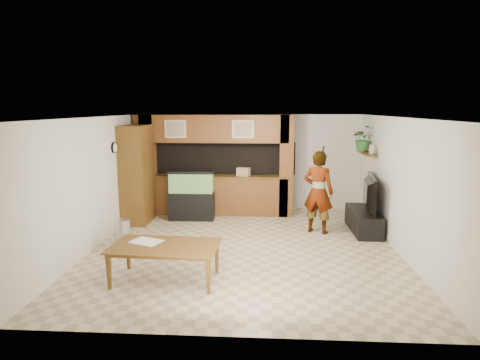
# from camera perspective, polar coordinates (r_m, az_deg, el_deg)

# --- Properties ---
(floor) EXTENTS (6.50, 6.50, 0.00)m
(floor) POSITION_cam_1_polar(r_m,az_deg,el_deg) (8.24, 0.64, -9.47)
(floor) COLOR tan
(floor) RESTS_ON ground
(ceiling) EXTENTS (6.50, 6.50, 0.00)m
(ceiling) POSITION_cam_1_polar(r_m,az_deg,el_deg) (7.76, 0.68, 8.91)
(ceiling) COLOR white
(ceiling) RESTS_ON wall_back
(wall_back) EXTENTS (6.00, 0.00, 6.00)m
(wall_back) POSITION_cam_1_polar(r_m,az_deg,el_deg) (11.10, 1.46, 2.60)
(wall_back) COLOR silver
(wall_back) RESTS_ON floor
(wall_left) EXTENTS (0.00, 6.50, 6.50)m
(wall_left) POSITION_cam_1_polar(r_m,az_deg,el_deg) (8.58, -19.79, -0.30)
(wall_left) COLOR silver
(wall_left) RESTS_ON floor
(wall_right) EXTENTS (0.00, 6.50, 6.50)m
(wall_right) POSITION_cam_1_polar(r_m,az_deg,el_deg) (8.32, 21.78, -0.75)
(wall_right) COLOR silver
(wall_right) RESTS_ON floor
(partition) EXTENTS (4.20, 0.99, 2.60)m
(partition) POSITION_cam_1_polar(r_m,az_deg,el_deg) (10.57, -3.81, 2.26)
(partition) COLOR brown
(partition) RESTS_ON floor
(wall_clock) EXTENTS (0.05, 0.25, 0.25)m
(wall_clock) POSITION_cam_1_polar(r_m,az_deg,el_deg) (9.40, -17.45, 4.41)
(wall_clock) COLOR black
(wall_clock) RESTS_ON wall_left
(wall_shelf) EXTENTS (0.25, 0.90, 0.04)m
(wall_shelf) POSITION_cam_1_polar(r_m,az_deg,el_deg) (10.07, 17.67, 3.61)
(wall_shelf) COLOR brown
(wall_shelf) RESTS_ON wall_right
(pantry_cabinet) EXTENTS (0.59, 0.97, 2.37)m
(pantry_cabinet) POSITION_cam_1_polar(r_m,az_deg,el_deg) (10.02, -14.48, 0.77)
(pantry_cabinet) COLOR brown
(pantry_cabinet) RESTS_ON floor
(trash_can) EXTENTS (0.31, 0.31, 0.57)m
(trash_can) POSITION_cam_1_polar(r_m,az_deg,el_deg) (8.47, -16.39, -7.29)
(trash_can) COLOR #B2B2B7
(trash_can) RESTS_ON floor
(aquarium) EXTENTS (1.12, 0.42, 1.24)m
(aquarium) POSITION_cam_1_polar(r_m,az_deg,el_deg) (10.10, -6.89, -2.25)
(aquarium) COLOR black
(aquarium) RESTS_ON floor
(tv_stand) EXTENTS (0.54, 1.48, 0.49)m
(tv_stand) POSITION_cam_1_polar(r_m,az_deg,el_deg) (9.57, 17.13, -5.56)
(tv_stand) COLOR black
(tv_stand) RESTS_ON floor
(television) EXTENTS (0.39, 1.39, 0.80)m
(television) POSITION_cam_1_polar(r_m,az_deg,el_deg) (9.42, 17.34, -1.79)
(television) COLOR black
(television) RESTS_ON tv_stand
(photo_frame) EXTENTS (0.05, 0.17, 0.22)m
(photo_frame) POSITION_cam_1_polar(r_m,az_deg,el_deg) (9.75, 18.17, 4.14)
(photo_frame) COLOR tan
(photo_frame) RESTS_ON wall_shelf
(potted_plant) EXTENTS (0.62, 0.56, 0.63)m
(potted_plant) POSITION_cam_1_polar(r_m,az_deg,el_deg) (10.35, 17.17, 5.68)
(potted_plant) COLOR #286529
(potted_plant) RESTS_ON wall_shelf
(person) EXTENTS (0.80, 0.68, 1.86)m
(person) POSITION_cam_1_polar(r_m,az_deg,el_deg) (9.09, 11.06, -1.68)
(person) COLOR #A7825B
(person) RESTS_ON floor
(microphone) EXTENTS (0.04, 0.10, 0.16)m
(microphone) POSITION_cam_1_polar(r_m,az_deg,el_deg) (8.79, 11.74, 4.30)
(microphone) COLOR black
(microphone) RESTS_ON person
(dining_table) EXTENTS (1.77, 1.04, 0.61)m
(dining_table) POSITION_cam_1_polar(r_m,az_deg,el_deg) (6.70, -10.65, -11.64)
(dining_table) COLOR brown
(dining_table) RESTS_ON floor
(newspaper_a) EXTENTS (0.59, 0.52, 0.01)m
(newspaper_a) POSITION_cam_1_polar(r_m,az_deg,el_deg) (6.85, -13.18, -8.50)
(newspaper_a) COLOR silver
(newspaper_a) RESTS_ON dining_table
(counter_box) EXTENTS (0.37, 0.30, 0.21)m
(counter_box) POSITION_cam_1_polar(r_m,az_deg,el_deg) (10.34, 0.49, 1.17)
(counter_box) COLOR tan
(counter_box) RESTS_ON partition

